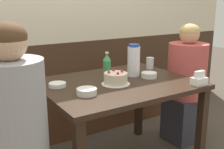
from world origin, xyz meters
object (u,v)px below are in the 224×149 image
water_pitcher (134,60)px  person_teal_shirt (186,86)px  bowl_side_dish (149,75)px  birthday_cake (116,79)px  bowl_soup_white (87,92)px  person_pale_blue_shirt (17,141)px  soju_bottle (107,65)px  bowl_rice_small (57,85)px  napkin_holder (199,80)px  glass_water_tall (150,63)px  bench_seat (74,110)px

water_pitcher → person_teal_shirt: bearing=-1.1°
bowl_side_dish → birthday_cake: bearing=-177.7°
bowl_soup_white → person_pale_blue_shirt: bearing=-165.7°
soju_bottle → bowl_rice_small: (-0.44, -0.03, -0.08)m
napkin_holder → glass_water_tall: size_ratio=1.07×
napkin_holder → person_teal_shirt: person_teal_shirt is taller
bench_seat → soju_bottle: bearing=-89.5°
soju_bottle → bowl_side_dish: (0.28, -0.20, -0.08)m
water_pitcher → soju_bottle: (-0.21, 0.08, -0.03)m
water_pitcher → bowl_side_dish: 0.17m
bench_seat → bowl_rice_small: bearing=-121.7°
birthday_cake → water_pitcher: bearing=26.4°
bowl_side_dish → person_pale_blue_shirt: bearing=-168.0°
person_teal_shirt → person_pale_blue_shirt: person_pale_blue_shirt is taller
bench_seat → bowl_side_dish: size_ratio=17.21×
water_pitcher → birthday_cake: bearing=-153.6°
soju_bottle → bench_seat: bearing=90.5°
bowl_side_dish → person_pale_blue_shirt: person_pale_blue_shirt is taller
water_pitcher → soju_bottle: 0.22m
napkin_holder → person_pale_blue_shirt: bearing=174.9°
soju_bottle → bowl_side_dish: 0.35m
birthday_cake → bowl_side_dish: size_ratio=1.69×
bowl_side_dish → glass_water_tall: 0.31m
soju_bottle → person_pale_blue_shirt: person_pale_blue_shirt is taller
water_pitcher → glass_water_tall: (0.27, 0.12, -0.08)m
bowl_side_dish → glass_water_tall: (0.20, 0.24, 0.03)m
glass_water_tall → person_pale_blue_shirt: person_pale_blue_shirt is taller
birthday_cake → bowl_rice_small: birthday_cake is taller
bench_seat → soju_bottle: (0.01, -0.67, 0.61)m
soju_bottle → person_teal_shirt: size_ratio=0.18×
water_pitcher → bowl_soup_white: (-0.55, -0.23, -0.11)m
bowl_soup_white → glass_water_tall: (0.82, 0.35, 0.03)m
birthday_cake → bowl_rice_small: (-0.39, 0.17, -0.03)m
water_pitcher → glass_water_tall: bearing=23.7°
person_teal_shirt → bench_seat: bearing=-42.4°
napkin_holder → bowl_side_dish: 0.40m
bowl_rice_small → bowl_side_dish: bowl_side_dish is taller
bench_seat → person_pale_blue_shirt: bearing=-127.1°
bowl_side_dish → person_pale_blue_shirt: (-1.11, -0.24, -0.16)m
person_teal_shirt → person_pale_blue_shirt: 1.70m
birthday_cake → person_teal_shirt: 0.91m
birthday_cake → bowl_soup_white: (-0.29, -0.10, -0.02)m
bowl_side_dish → person_teal_shirt: size_ratio=0.11×
bowl_soup_white → glass_water_tall: bearing=22.8°
bench_seat → person_teal_shirt: size_ratio=1.88×
glass_water_tall → bowl_soup_white: bearing=-157.2°
birthday_cake → bowl_soup_white: 0.31m
birthday_cake → glass_water_tall: size_ratio=2.06×
bowl_rice_small → person_pale_blue_shirt: person_pale_blue_shirt is taller
soju_bottle → napkin_holder: (0.46, -0.55, -0.06)m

